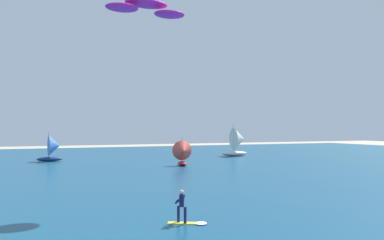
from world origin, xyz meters
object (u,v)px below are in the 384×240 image
at_px(kitesurfer, 186,211).
at_px(sailboat_near_shore, 53,148).
at_px(sailboat_anchored_offshore, 238,141).
at_px(sailboat_leading, 183,153).
at_px(kite, 146,8).

relative_size(kitesurfer, sailboat_near_shore, 0.48).
bearing_deg(sailboat_anchored_offshore, sailboat_leading, -140.96).
bearing_deg(kite, kitesurfer, -89.37).
distance_m(sailboat_anchored_offshore, sailboat_near_shore, 29.61).
bearing_deg(kitesurfer, sailboat_anchored_offshore, 57.04).
distance_m(sailboat_near_shore, sailboat_leading, 19.77).
bearing_deg(kite, sailboat_anchored_offshore, 51.67).
distance_m(kitesurfer, sailboat_near_shore, 40.38).
height_order(kitesurfer, sailboat_near_shore, sailboat_near_shore).
height_order(kite, sailboat_anchored_offshore, kite).
relative_size(kite, sailboat_anchored_offshore, 1.04).
bearing_deg(sailboat_leading, kitesurfer, -111.16).
distance_m(kite, sailboat_leading, 25.23).
xyz_separation_m(kite, sailboat_leading, (10.51, 20.03, -11.18)).
height_order(kitesurfer, sailboat_anchored_offshore, sailboat_anchored_offshore).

